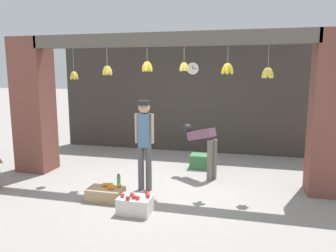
{
  "coord_description": "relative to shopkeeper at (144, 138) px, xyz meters",
  "views": [
    {
      "loc": [
        1.53,
        -5.71,
        2.13
      ],
      "look_at": [
        0.0,
        0.41,
        1.07
      ],
      "focal_mm": 35.0,
      "sensor_mm": 36.0,
      "label": 1
    }
  ],
  "objects": [
    {
      "name": "wall_clock",
      "position": [
        0.33,
        3.04,
        1.24
      ],
      "size": [
        0.33,
        0.03,
        0.33
      ],
      "color": "black"
    },
    {
      "name": "shop_back_wall",
      "position": [
        0.25,
        3.12,
        0.45
      ],
      "size": [
        7.11,
        0.12,
        2.81
      ],
      "primitive_type": "cube",
      "color": "#38332D",
      "rests_on": "ground_plane"
    },
    {
      "name": "shop_pillar_left",
      "position": [
        -2.66,
        0.62,
        0.45
      ],
      "size": [
        0.7,
        0.6,
        2.81
      ],
      "primitive_type": "cube",
      "color": "brown",
      "rests_on": "ground_plane"
    },
    {
      "name": "storefront_awning",
      "position": [
        0.26,
        0.44,
        1.69
      ],
      "size": [
        5.21,
        0.33,
        0.86
      ],
      "color": "#5B564C"
    },
    {
      "name": "fruit_crate_oranges",
      "position": [
        -0.49,
        -0.61,
        -0.84
      ],
      "size": [
        0.59,
        0.35,
        0.27
      ],
      "color": "tan",
      "rests_on": "ground_plane"
    },
    {
      "name": "worker_stooping",
      "position": [
        0.91,
        0.97,
        -0.25
      ],
      "size": [
        0.75,
        0.54,
        1.05
      ],
      "rotation": [
        0.0,
        0.0,
        1.04
      ],
      "color": "#6B665B",
      "rests_on": "ground_plane"
    },
    {
      "name": "ground_plane",
      "position": [
        0.25,
        0.32,
        -0.95
      ],
      "size": [
        60.0,
        60.0,
        0.0
      ],
      "primitive_type": "plane",
      "color": "gray"
    },
    {
      "name": "water_bottle",
      "position": [
        -0.51,
        -0.0,
        -0.83
      ],
      "size": [
        0.07,
        0.07,
        0.26
      ],
      "color": "#38934C",
      "rests_on": "ground_plane"
    },
    {
      "name": "shopkeeper",
      "position": [
        0.0,
        0.0,
        0.0
      ],
      "size": [
        0.34,
        0.27,
        1.62
      ],
      "rotation": [
        0.0,
        0.0,
        3.24
      ],
      "color": "#56565B",
      "rests_on": "ground_plane"
    },
    {
      "name": "fruit_crate_apples",
      "position": [
        0.16,
        -0.98,
        -0.82
      ],
      "size": [
        0.49,
        0.35,
        0.32
      ],
      "color": "silver",
      "rests_on": "ground_plane"
    },
    {
      "name": "shop_pillar_right",
      "position": [
        3.15,
        0.62,
        0.45
      ],
      "size": [
        0.7,
        0.6,
        2.81
      ],
      "primitive_type": "cube",
      "color": "brown",
      "rests_on": "ground_plane"
    },
    {
      "name": "produce_box_green",
      "position": [
        0.82,
        1.62,
        -0.8
      ],
      "size": [
        0.53,
        0.36,
        0.3
      ],
      "primitive_type": "cube",
      "color": "#387A42",
      "rests_on": "ground_plane"
    }
  ]
}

